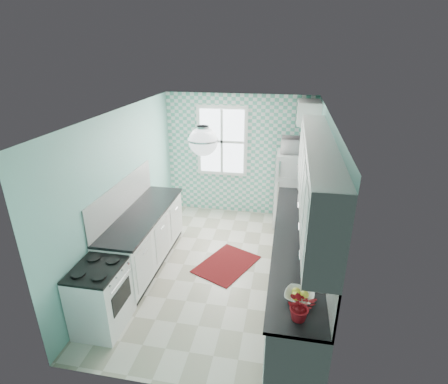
% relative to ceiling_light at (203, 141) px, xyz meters
% --- Properties ---
extents(floor, '(3.00, 4.40, 0.02)m').
position_rel_ceiling_light_xyz_m(floor, '(0.00, 0.80, -2.33)').
color(floor, beige).
rests_on(floor, ground).
extents(ceiling, '(3.00, 4.40, 0.02)m').
position_rel_ceiling_light_xyz_m(ceiling, '(0.00, 0.80, 0.19)').
color(ceiling, white).
rests_on(ceiling, wall_back).
extents(wall_back, '(3.00, 0.02, 2.50)m').
position_rel_ceiling_light_xyz_m(wall_back, '(0.00, 3.01, -1.07)').
color(wall_back, '#80C5B9').
rests_on(wall_back, floor).
extents(wall_front, '(3.00, 0.02, 2.50)m').
position_rel_ceiling_light_xyz_m(wall_front, '(0.00, -1.41, -1.07)').
color(wall_front, '#80C5B9').
rests_on(wall_front, floor).
extents(wall_left, '(0.02, 4.40, 2.50)m').
position_rel_ceiling_light_xyz_m(wall_left, '(-1.51, 0.80, -1.07)').
color(wall_left, '#80C5B9').
rests_on(wall_left, floor).
extents(wall_right, '(0.02, 4.40, 2.50)m').
position_rel_ceiling_light_xyz_m(wall_right, '(1.51, 0.80, -1.07)').
color(wall_right, '#80C5B9').
rests_on(wall_right, floor).
extents(accent_wall, '(3.00, 0.01, 2.50)m').
position_rel_ceiling_light_xyz_m(accent_wall, '(0.00, 2.99, -1.07)').
color(accent_wall, '#59B49B').
rests_on(accent_wall, wall_back).
extents(window, '(1.04, 0.05, 1.44)m').
position_rel_ceiling_light_xyz_m(window, '(-0.35, 2.96, -0.77)').
color(window, white).
rests_on(window, wall_back).
extents(backsplash_right, '(0.02, 3.60, 0.51)m').
position_rel_ceiling_light_xyz_m(backsplash_right, '(1.49, 0.40, -1.13)').
color(backsplash_right, white).
rests_on(backsplash_right, wall_right).
extents(backsplash_left, '(0.02, 2.15, 0.51)m').
position_rel_ceiling_light_xyz_m(backsplash_left, '(-1.49, 0.73, -1.13)').
color(backsplash_left, white).
rests_on(backsplash_left, wall_left).
extents(upper_cabinets_right, '(0.33, 3.20, 0.90)m').
position_rel_ceiling_light_xyz_m(upper_cabinets_right, '(1.33, 0.20, -0.42)').
color(upper_cabinets_right, white).
rests_on(upper_cabinets_right, wall_right).
extents(upper_cabinet_fridge, '(0.40, 0.74, 0.40)m').
position_rel_ceiling_light_xyz_m(upper_cabinet_fridge, '(1.30, 2.63, -0.07)').
color(upper_cabinet_fridge, white).
rests_on(upper_cabinet_fridge, wall_right).
extents(ceiling_light, '(0.34, 0.34, 0.35)m').
position_rel_ceiling_light_xyz_m(ceiling_light, '(0.00, 0.00, 0.00)').
color(ceiling_light, silver).
rests_on(ceiling_light, ceiling).
extents(base_cabinets_right, '(0.60, 3.60, 0.90)m').
position_rel_ceiling_light_xyz_m(base_cabinets_right, '(1.20, 0.40, -1.87)').
color(base_cabinets_right, white).
rests_on(base_cabinets_right, floor).
extents(countertop_right, '(0.63, 3.60, 0.04)m').
position_rel_ceiling_light_xyz_m(countertop_right, '(1.19, 0.40, -1.40)').
color(countertop_right, black).
rests_on(countertop_right, base_cabinets_right).
extents(base_cabinets_left, '(0.60, 2.15, 0.90)m').
position_rel_ceiling_light_xyz_m(base_cabinets_left, '(-1.20, 0.73, -1.87)').
color(base_cabinets_left, white).
rests_on(base_cabinets_left, floor).
extents(countertop_left, '(0.63, 2.15, 0.04)m').
position_rel_ceiling_light_xyz_m(countertop_left, '(-1.19, 0.73, -1.40)').
color(countertop_left, black).
rests_on(countertop_left, base_cabinets_left).
extents(fridge, '(0.65, 0.65, 1.49)m').
position_rel_ceiling_light_xyz_m(fridge, '(1.11, 2.60, -1.58)').
color(fridge, white).
rests_on(fridge, floor).
extents(stove, '(0.57, 0.71, 0.86)m').
position_rel_ceiling_light_xyz_m(stove, '(-1.20, -0.68, -1.87)').
color(stove, silver).
rests_on(stove, floor).
extents(sink, '(0.51, 0.43, 0.53)m').
position_rel_ceiling_light_xyz_m(sink, '(1.20, 1.46, -1.39)').
color(sink, silver).
rests_on(sink, countertop_right).
extents(rug, '(1.09, 1.24, 0.02)m').
position_rel_ceiling_light_xyz_m(rug, '(0.12, 0.93, -2.32)').
color(rug, '#5E1511').
rests_on(rug, floor).
extents(dish_towel, '(0.05, 0.27, 0.40)m').
position_rel_ceiling_light_xyz_m(dish_towel, '(0.89, 1.03, -1.84)').
color(dish_towel, '#67AB97').
rests_on(dish_towel, base_cabinets_right).
extents(fruit_bowl, '(0.36, 0.36, 0.07)m').
position_rel_ceiling_light_xyz_m(fruit_bowl, '(1.20, -0.88, -1.35)').
color(fruit_bowl, white).
rests_on(fruit_bowl, countertop_right).
extents(potted_plant, '(0.33, 0.31, 0.31)m').
position_rel_ceiling_light_xyz_m(potted_plant, '(1.20, -1.17, -1.23)').
color(potted_plant, maroon).
rests_on(potted_plant, countertop_right).
extents(soap_bottle, '(0.10, 0.10, 0.20)m').
position_rel_ceiling_light_xyz_m(soap_bottle, '(1.25, 1.58, -1.28)').
color(soap_bottle, '#8CA9B0').
rests_on(soap_bottle, countertop_right).
extents(microwave, '(0.52, 0.36, 0.29)m').
position_rel_ceiling_light_xyz_m(microwave, '(1.11, 2.60, -0.69)').
color(microwave, white).
rests_on(microwave, fridge).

